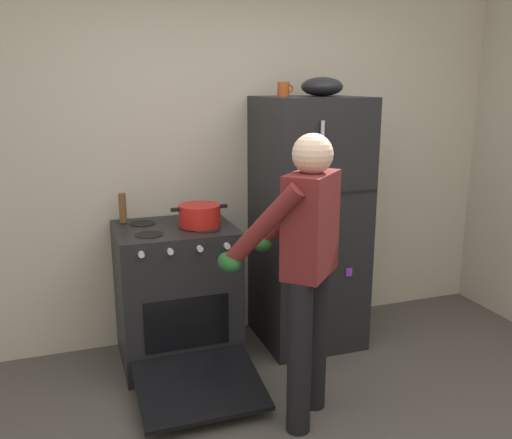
{
  "coord_description": "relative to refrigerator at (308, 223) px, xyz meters",
  "views": [
    {
      "loc": [
        -1.1,
        -1.86,
        1.85
      ],
      "look_at": [
        0.02,
        1.32,
        1.0
      ],
      "focal_mm": 38.56,
      "sensor_mm": 36.0,
      "label": 1
    }
  ],
  "objects": [
    {
      "name": "coffee_mug",
      "position": [
        -0.18,
        0.05,
        0.92
      ],
      "size": [
        0.11,
        0.08,
        0.1
      ],
      "color": "#B24C1E",
      "rests_on": "refrigerator"
    },
    {
      "name": "refrigerator",
      "position": [
        0.0,
        0.0,
        0.0
      ],
      "size": [
        0.68,
        0.72,
        1.75
      ],
      "color": "black",
      "rests_on": "ground"
    },
    {
      "name": "kitchen_wall_back",
      "position": [
        -0.5,
        0.38,
        0.47
      ],
      "size": [
        6.0,
        0.1,
        2.7
      ],
      "primitive_type": "cube",
      "color": "beige",
      "rests_on": "ground"
    },
    {
      "name": "mixing_bowl",
      "position": [
        0.08,
        0.0,
        0.94
      ],
      "size": [
        0.28,
        0.28,
        0.13
      ],
      "primitive_type": "ellipsoid",
      "color": "black",
      "rests_on": "refrigerator"
    },
    {
      "name": "red_pot",
      "position": [
        -0.79,
        -0.05,
        0.13
      ],
      "size": [
        0.37,
        0.27,
        0.14
      ],
      "color": "red",
      "rests_on": "stove_range"
    },
    {
      "name": "stove_range",
      "position": [
        -0.95,
        -0.02,
        -0.42
      ],
      "size": [
        0.76,
        1.23,
        0.94
      ],
      "color": "black",
      "rests_on": "ground"
    },
    {
      "name": "pepper_mill",
      "position": [
        -1.25,
        0.2,
        0.16
      ],
      "size": [
        0.05,
        0.05,
        0.2
      ],
      "primitive_type": "cylinder",
      "color": "brown",
      "rests_on": "stove_range"
    },
    {
      "name": "person_cook",
      "position": [
        -0.44,
        -0.9,
        0.08
      ],
      "size": [
        0.66,
        0.69,
        1.6
      ],
      "color": "black",
      "rests_on": "ground"
    }
  ]
}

